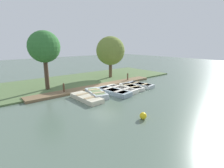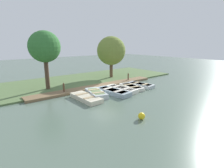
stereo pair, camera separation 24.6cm
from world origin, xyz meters
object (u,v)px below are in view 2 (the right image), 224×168
object	(u,v)px
rowboat_1	(96,93)
mooring_post_far	(128,77)
rowboat_0	(86,98)
rowboat_2	(113,92)
park_tree_far_left	(45,47)
rowboat_4	(131,87)
mooring_post_near	(64,88)
rowboat_5	(141,85)
buoy	(142,116)
park_tree_left	(111,51)
rowboat_3	(121,89)

from	to	relation	value
rowboat_1	mooring_post_far	bearing A→B (deg)	124.16
rowboat_0	mooring_post_far	xyz separation A→B (m)	(-2.60, 7.11, 0.33)
rowboat_0	rowboat_2	xyz separation A→B (m)	(0.08, 2.68, 0.02)
park_tree_far_left	rowboat_4	bearing A→B (deg)	55.03
rowboat_1	rowboat_2	world-z (taller)	rowboat_1
rowboat_1	rowboat_2	bearing A→B (deg)	86.63
mooring_post_far	mooring_post_near	bearing A→B (deg)	-90.00
rowboat_2	rowboat_4	size ratio (longest dim) A/B	1.18
rowboat_0	rowboat_5	xyz separation A→B (m)	(-0.20, 6.57, -0.01)
rowboat_1	buoy	distance (m)	5.56
park_tree_left	mooring_post_far	bearing A→B (deg)	3.61
rowboat_1	buoy	size ratio (longest dim) A/B	7.08
rowboat_0	rowboat_2	size ratio (longest dim) A/B	0.90
mooring_post_near	park_tree_left	xyz separation A→B (m)	(-2.88, 7.59, 2.90)
buoy	park_tree_left	world-z (taller)	park_tree_left
mooring_post_near	buoy	world-z (taller)	mooring_post_near
rowboat_2	rowboat_4	distance (m)	2.57
park_tree_left	rowboat_5	bearing A→B (deg)	-3.89
rowboat_1	rowboat_3	xyz separation A→B (m)	(0.24, 2.66, -0.03)
rowboat_0	rowboat_1	size ratio (longest dim) A/B	1.07
rowboat_3	mooring_post_near	world-z (taller)	mooring_post_near
mooring_post_near	park_tree_left	distance (m)	8.62
mooring_post_near	buoy	xyz separation A→B (m)	(7.76, 1.35, -0.30)
rowboat_5	buoy	bearing A→B (deg)	-56.04
rowboat_0	park_tree_left	distance (m)	9.40
rowboat_0	rowboat_1	world-z (taller)	rowboat_1
rowboat_1	rowboat_4	world-z (taller)	rowboat_1
rowboat_1	rowboat_4	size ratio (longest dim) A/B	0.99
rowboat_0	rowboat_2	world-z (taller)	rowboat_2
rowboat_2	park_tree_far_left	world-z (taller)	park_tree_far_left
rowboat_1	rowboat_2	xyz separation A→B (m)	(0.45, 1.48, -0.02)
park_tree_left	rowboat_2	bearing A→B (deg)	-37.38
rowboat_5	rowboat_4	bearing A→B (deg)	-98.31
park_tree_far_left	park_tree_left	distance (m)	8.27
rowboat_2	mooring_post_far	distance (m)	5.18
rowboat_3	park_tree_far_left	distance (m)	7.90
rowboat_0	rowboat_5	bearing A→B (deg)	90.07
rowboat_5	mooring_post_far	world-z (taller)	mooring_post_far
rowboat_3	rowboat_2	bearing A→B (deg)	-86.69
rowboat_2	park_tree_far_left	xyz separation A→B (m)	(-4.85, -3.97, 3.78)
rowboat_1	park_tree_far_left	size ratio (longest dim) A/B	0.54
rowboat_5	mooring_post_near	world-z (taller)	mooring_post_near
rowboat_0	rowboat_3	distance (m)	3.86
rowboat_0	buoy	size ratio (longest dim) A/B	7.55
park_tree_far_left	mooring_post_near	bearing A→B (deg)	16.04
rowboat_1	mooring_post_near	world-z (taller)	mooring_post_near
rowboat_4	mooring_post_near	distance (m)	6.38
rowboat_4	rowboat_5	world-z (taller)	rowboat_5
buoy	park_tree_far_left	world-z (taller)	park_tree_far_left
rowboat_5	mooring_post_near	bearing A→B (deg)	-116.69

